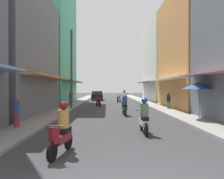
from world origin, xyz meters
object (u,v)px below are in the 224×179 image
at_px(motorbike_orange, 101,95).
at_px(motorbike_green, 124,106).
at_px(motorbike_red, 98,102).
at_px(motorbike_blue, 125,95).
at_px(pedestrian_crossing, 168,101).
at_px(motorbike_silver, 119,98).
at_px(pedestrian_midway, 70,99).
at_px(motorbike_white, 144,117).
at_px(utility_pole, 71,69).
at_px(motorbike_maroon, 61,131).
at_px(pedestrian_far, 17,112).
at_px(parked_car, 97,96).
at_px(vendor_umbrella, 199,85).

relative_size(motorbike_orange, motorbike_green, 1.00).
bearing_deg(motorbike_red, motorbike_blue, 76.46).
height_order(motorbike_orange, pedestrian_crossing, pedestrian_crossing).
height_order(motorbike_blue, motorbike_red, motorbike_blue).
distance_m(motorbike_green, motorbike_silver, 14.22).
relative_size(motorbike_green, pedestrian_midway, 1.09).
bearing_deg(motorbike_white, utility_pole, 114.42).
xyz_separation_m(motorbike_red, motorbike_maroon, (-0.39, -16.34, 0.20)).
height_order(motorbike_blue, pedestrian_far, pedestrian_far).
bearing_deg(motorbike_maroon, pedestrian_midway, 98.80).
bearing_deg(pedestrian_midway, motorbike_white, -68.24).
xyz_separation_m(motorbike_green, utility_pole, (-4.57, 4.72, 3.07)).
bearing_deg(pedestrian_crossing, utility_pole, 174.41).
bearing_deg(pedestrian_far, motorbike_white, -10.30).
xyz_separation_m(motorbike_silver, parked_car, (-3.22, 4.82, 0.24)).
bearing_deg(utility_pole, parked_car, 83.20).
xyz_separation_m(motorbike_orange, pedestrian_midway, (-2.79, -15.72, 0.13)).
bearing_deg(motorbike_green, motorbike_white, -86.66).
relative_size(motorbike_orange, utility_pole, 0.24).
height_order(motorbike_green, vendor_umbrella, vendor_umbrella).
height_order(motorbike_red, pedestrian_crossing, pedestrian_crossing).
distance_m(parked_car, vendor_umbrella, 22.71).
height_order(motorbike_red, pedestrian_far, pedestrian_far).
bearing_deg(pedestrian_far, motorbike_green, 42.21).
bearing_deg(parked_car, motorbike_white, -82.72).
distance_m(motorbike_orange, motorbike_red, 16.17).
distance_m(motorbike_silver, pedestrian_crossing, 11.08).
xyz_separation_m(motorbike_blue, utility_pole, (-6.58, -20.06, 3.07)).
relative_size(motorbike_red, pedestrian_far, 1.07).
distance_m(motorbike_maroon, utility_pole, 14.21).
xyz_separation_m(motorbike_white, pedestrian_midway, (-5.55, 13.89, 0.13)).
bearing_deg(parked_car, motorbike_red, -86.76).
distance_m(motorbike_silver, utility_pole, 11.19).
bearing_deg(motorbike_red, motorbike_orange, 90.72).
distance_m(motorbike_orange, parked_car, 4.47).
height_order(motorbike_blue, pedestrian_midway, pedestrian_midway).
bearing_deg(motorbike_green, motorbike_silver, 88.56).
distance_m(pedestrian_far, pedestrian_crossing, 13.27).
bearing_deg(vendor_umbrella, motorbike_blue, 94.91).
relative_size(motorbike_green, parked_car, 0.44).
distance_m(motorbike_red, vendor_umbrella, 11.88).
distance_m(motorbike_maroon, parked_car, 28.06).
bearing_deg(motorbike_white, vendor_umbrella, 42.61).
bearing_deg(motorbike_orange, motorbike_silver, -73.43).
bearing_deg(motorbike_maroon, motorbike_white, 44.46).
bearing_deg(motorbike_orange, motorbike_maroon, -90.33).
bearing_deg(motorbike_silver, utility_pole, -117.40).
bearing_deg(motorbike_maroon, utility_pole, 98.19).
xyz_separation_m(motorbike_red, pedestrian_far, (-3.37, -12.37, 0.33)).
bearing_deg(motorbike_orange, pedestrian_far, -96.33).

